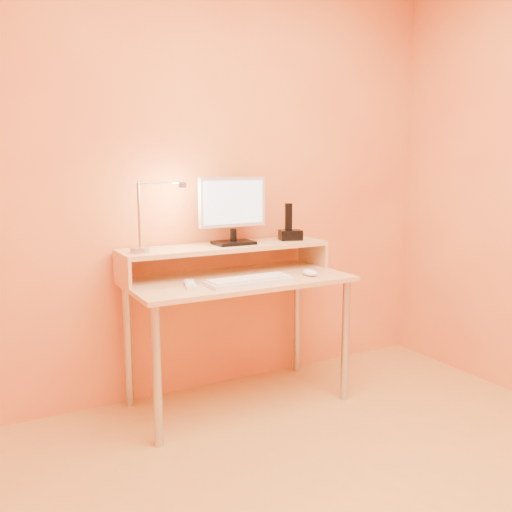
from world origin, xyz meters
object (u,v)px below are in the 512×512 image
keyboard (250,282)px  remote_control (190,285)px  mouse (310,273)px  phone_dock (290,235)px  lamp_base (140,250)px  monitor_panel (232,202)px

keyboard → remote_control: bearing=163.4°
keyboard → mouse: bearing=1.3°
mouse → remote_control: mouse is taller
phone_dock → lamp_base: bearing=-160.9°
monitor_panel → lamp_base: size_ratio=4.06×
keyboard → mouse: 0.39m
monitor_panel → mouse: size_ratio=3.76×
lamp_base → monitor_panel: bearing=4.2°
phone_dock → keyboard: bearing=-127.3°
lamp_base → remote_control: lamp_base is taller
phone_dock → remote_control: (-0.74, -0.24, -0.18)m
monitor_panel → phone_dock: (0.38, -0.01, -0.21)m
monitor_panel → lamp_base: monitor_panel is taller
lamp_base → keyboard: size_ratio=0.22×
lamp_base → keyboard: lamp_base is taller
keyboard → mouse: mouse is taller
lamp_base → phone_dock: phone_dock is taller
lamp_base → keyboard: 0.59m
phone_dock → keyboard: phone_dock is taller
mouse → remote_control: size_ratio=0.60×
lamp_base → phone_dock: 0.93m
monitor_panel → phone_dock: monitor_panel is taller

